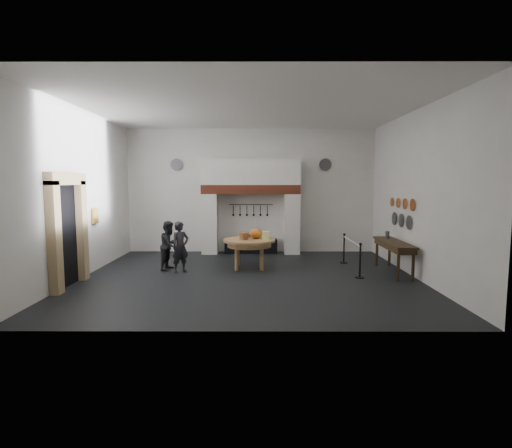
{
  "coord_description": "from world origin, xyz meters",
  "views": [
    {
      "loc": [
        0.24,
        -10.65,
        2.57
      ],
      "look_at": [
        0.2,
        0.93,
        1.35
      ],
      "focal_mm": 28.0,
      "sensor_mm": 36.0,
      "label": 1
    }
  ],
  "objects_px": {
    "iron_range": "(251,246)",
    "side_table": "(394,243)",
    "visitor_far": "(169,245)",
    "barrier_post_near": "(360,261)",
    "barrier_post_far": "(344,249)",
    "work_table": "(249,240)",
    "visitor_near": "(180,247)"
  },
  "relations": [
    {
      "from": "iron_range",
      "to": "visitor_near",
      "type": "bearing_deg",
      "value": -121.53
    },
    {
      "from": "visitor_near",
      "to": "side_table",
      "type": "xyz_separation_m",
      "value": [
        6.05,
        -0.04,
        0.14
      ]
    },
    {
      "from": "work_table",
      "to": "barrier_post_near",
      "type": "bearing_deg",
      "value": -22.62
    },
    {
      "from": "work_table",
      "to": "visitor_far",
      "type": "bearing_deg",
      "value": -175.25
    },
    {
      "from": "iron_range",
      "to": "work_table",
      "type": "distance_m",
      "value": 2.66
    },
    {
      "from": "side_table",
      "to": "barrier_post_near",
      "type": "relative_size",
      "value": 2.44
    },
    {
      "from": "work_table",
      "to": "visitor_near",
      "type": "xyz_separation_m",
      "value": [
        -1.95,
        -0.6,
        -0.11
      ]
    },
    {
      "from": "side_table",
      "to": "barrier_post_near",
      "type": "distance_m",
      "value": 1.34
    },
    {
      "from": "barrier_post_near",
      "to": "barrier_post_far",
      "type": "distance_m",
      "value": 2.0
    },
    {
      "from": "iron_range",
      "to": "visitor_near",
      "type": "xyz_separation_m",
      "value": [
        -1.95,
        -3.19,
        0.48
      ]
    },
    {
      "from": "side_table",
      "to": "barrier_post_near",
      "type": "height_order",
      "value": "same"
    },
    {
      "from": "iron_range",
      "to": "side_table",
      "type": "distance_m",
      "value": 5.25
    },
    {
      "from": "iron_range",
      "to": "visitor_far",
      "type": "xyz_separation_m",
      "value": [
        -2.35,
        -2.79,
        0.47
      ]
    },
    {
      "from": "visitor_far",
      "to": "work_table",
      "type": "bearing_deg",
      "value": -71.83
    },
    {
      "from": "work_table",
      "to": "barrier_post_far",
      "type": "relative_size",
      "value": 1.71
    },
    {
      "from": "iron_range",
      "to": "barrier_post_far",
      "type": "bearing_deg",
      "value": -31.59
    },
    {
      "from": "iron_range",
      "to": "barrier_post_near",
      "type": "height_order",
      "value": "barrier_post_near"
    },
    {
      "from": "barrier_post_near",
      "to": "side_table",
      "type": "bearing_deg",
      "value": 29.19
    },
    {
      "from": "iron_range",
      "to": "visitor_far",
      "type": "distance_m",
      "value": 3.68
    },
    {
      "from": "visitor_near",
      "to": "barrier_post_near",
      "type": "relative_size",
      "value": 1.62
    },
    {
      "from": "visitor_near",
      "to": "barrier_post_far",
      "type": "xyz_separation_m",
      "value": [
        4.95,
        1.35,
        -0.28
      ]
    },
    {
      "from": "work_table",
      "to": "barrier_post_far",
      "type": "bearing_deg",
      "value": 14.06
    },
    {
      "from": "iron_range",
      "to": "visitor_far",
      "type": "height_order",
      "value": "visitor_far"
    },
    {
      "from": "visitor_near",
      "to": "barrier_post_near",
      "type": "bearing_deg",
      "value": -49.2
    },
    {
      "from": "visitor_far",
      "to": "side_table",
      "type": "distance_m",
      "value": 6.47
    },
    {
      "from": "visitor_near",
      "to": "barrier_post_far",
      "type": "relative_size",
      "value": 1.62
    },
    {
      "from": "side_table",
      "to": "barrier_post_near",
      "type": "bearing_deg",
      "value": -150.81
    },
    {
      "from": "iron_range",
      "to": "barrier_post_far",
      "type": "relative_size",
      "value": 2.11
    },
    {
      "from": "visitor_far",
      "to": "barrier_post_near",
      "type": "xyz_separation_m",
      "value": [
        5.35,
        -1.05,
        -0.27
      ]
    },
    {
      "from": "side_table",
      "to": "visitor_near",
      "type": "bearing_deg",
      "value": 179.67
    },
    {
      "from": "iron_range",
      "to": "side_table",
      "type": "bearing_deg",
      "value": -38.16
    },
    {
      "from": "iron_range",
      "to": "side_table",
      "type": "relative_size",
      "value": 0.86
    }
  ]
}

